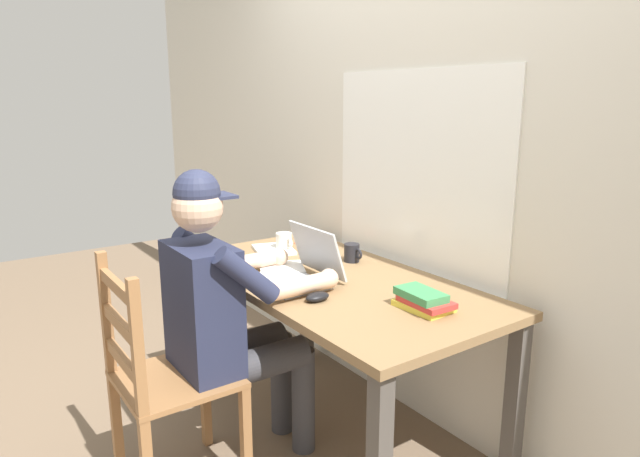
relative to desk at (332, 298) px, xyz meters
The scene contains 13 objects.
ground_plane 0.66m from the desk, ahead, with size 8.00×8.00×0.00m, color brown.
back_wall 0.79m from the desk, 89.95° to the left, with size 6.00×0.08×2.60m.
desk is the anchor object (origin of this frame).
seated_person 0.47m from the desk, 98.10° to the right, with size 0.50×0.60×1.25m.
wooden_chair 0.77m from the desk, 95.06° to the right, with size 0.42×0.42×0.95m.
laptop 0.21m from the desk, 107.07° to the right, with size 0.33×0.30×0.23m.
computer_mouse 0.31m from the desk, 47.40° to the right, with size 0.06×0.10×0.03m, color black.
coffee_mug_white 0.51m from the desk, behind, with size 0.12×0.08×0.09m.
coffee_mug_dark 0.29m from the desk, 122.50° to the left, with size 0.11×0.07×0.09m.
book_stack_main 0.51m from the desk, ahead, with size 0.22×0.15×0.07m.
paper_pile_near_laptop 0.52m from the desk, behind, with size 0.22×0.19×0.02m, color white.
paper_pile_back_corner 0.27m from the desk, 150.23° to the right, with size 0.19×0.19×0.02m, color white.
landscape_photo_print 0.58m from the desk, 156.56° to the left, with size 0.13×0.09×0.00m, color #C63D33.
Camera 1 is at (1.84, -1.36, 1.50)m, focal length 31.29 mm.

